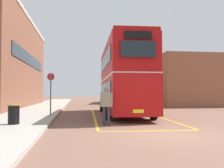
% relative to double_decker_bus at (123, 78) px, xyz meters
% --- Properties ---
extents(ground_plane, '(135.60, 135.60, 0.00)m').
position_rel_double_decker_bus_xyz_m(ground_plane, '(0.18, 6.29, -2.51)').
color(ground_plane, brown).
extents(sidewalk_left, '(4.00, 57.60, 0.14)m').
position_rel_double_decker_bus_xyz_m(sidewalk_left, '(-6.32, 8.69, -2.44)').
color(sidewalk_left, '#A39E93').
rests_on(sidewalk_left, ground).
extents(depot_building_right, '(8.45, 16.63, 5.63)m').
position_rel_double_decker_bus_xyz_m(depot_building_right, '(9.87, 15.19, 0.30)').
color(depot_building_right, brown).
rests_on(depot_building_right, ground).
extents(double_decker_bus, '(3.09, 10.45, 4.75)m').
position_rel_double_decker_bus_xyz_m(double_decker_bus, '(0.00, 0.00, 0.00)').
color(double_decker_bus, black).
rests_on(double_decker_bus, ground).
extents(single_deck_bus, '(3.79, 9.85, 3.02)m').
position_rel_double_decker_bus_xyz_m(single_deck_bus, '(2.34, 19.70, -0.87)').
color(single_deck_bus, black).
rests_on(single_deck_bus, ground).
extents(pedestrian_boarding, '(0.55, 0.40, 1.75)m').
position_rel_double_decker_bus_xyz_m(pedestrian_boarding, '(-1.75, -5.25, -1.49)').
color(pedestrian_boarding, '#2D2D38').
rests_on(pedestrian_boarding, ground).
extents(litter_bin, '(0.51, 0.51, 0.85)m').
position_rel_double_decker_bus_xyz_m(litter_bin, '(-5.81, -5.35, -1.95)').
color(litter_bin, black).
rests_on(litter_bin, sidewalk_left).
extents(bus_stop_sign, '(0.44, 0.12, 2.56)m').
position_rel_double_decker_bus_xyz_m(bus_stop_sign, '(-4.67, -1.24, -0.83)').
color(bus_stop_sign, '#4C4C51').
rests_on(bus_stop_sign, sidewalk_left).
extents(bay_marking_yellow, '(4.66, 12.53, 0.01)m').
position_rel_double_decker_bus_xyz_m(bay_marking_yellow, '(-0.04, -1.92, -2.51)').
color(bay_marking_yellow, gold).
rests_on(bay_marking_yellow, ground).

